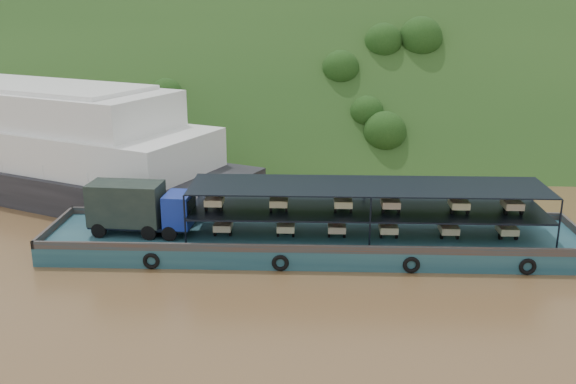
{
  "coord_description": "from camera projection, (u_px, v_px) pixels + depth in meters",
  "views": [
    {
      "loc": [
        -0.38,
        -39.66,
        16.08
      ],
      "look_at": [
        -2.0,
        3.0,
        3.2
      ],
      "focal_mm": 40.0,
      "sensor_mm": 36.0,
      "label": 1
    }
  ],
  "objects": [
    {
      "name": "passenger_ferry",
      "position": [
        13.0,
        140.0,
        57.38
      ],
      "size": [
        46.03,
        29.17,
        9.2
      ],
      "rotation": [
        0.0,
        0.0,
        -0.43
      ],
      "color": "black",
      "rests_on": "ground"
    },
    {
      "name": "hillside",
      "position": [
        315.0,
        138.0,
        77.01
      ],
      "size": [
        140.0,
        39.6,
        39.6
      ],
      "primitive_type": "cube",
      "rotation": [
        0.79,
        0.0,
        0.0
      ],
      "color": "#1C3C16",
      "rests_on": "ground"
    },
    {
      "name": "ground",
      "position": [
        316.0,
        251.0,
        42.57
      ],
      "size": [
        160.0,
        160.0,
        0.0
      ],
      "primitive_type": "plane",
      "color": "brown",
      "rests_on": "ground"
    },
    {
      "name": "cargo_barge",
      "position": [
        299.0,
        234.0,
        42.44
      ],
      "size": [
        35.0,
        7.18,
        4.63
      ],
      "color": "#153B4A",
      "rests_on": "ground"
    }
  ]
}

